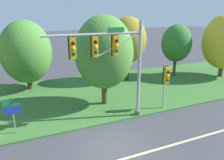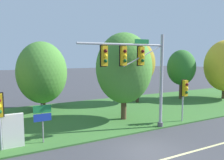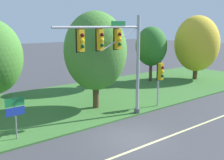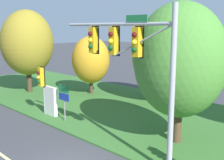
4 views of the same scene
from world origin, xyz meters
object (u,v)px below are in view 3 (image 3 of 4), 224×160
pedestrian_signal_near_kerb (160,74)px  tree_furthest_back (197,44)px  route_sign_post (15,111)px  tree_tall_centre (104,43)px  traffic_signal_mast (115,50)px  tree_mid_verge (95,51)px  tree_right_far (151,46)px

pedestrian_signal_near_kerb → tree_furthest_back: size_ratio=0.47×
route_sign_post → tree_tall_centre: (11.27, 6.96, 2.74)m
traffic_signal_mast → tree_furthest_back: 16.35m
tree_mid_verge → tree_furthest_back: tree_furthest_back is taller
traffic_signal_mast → route_sign_post: (-6.12, 0.80, -2.85)m
traffic_signal_mast → tree_tall_centre: 9.31m
tree_mid_verge → route_sign_post: bearing=-162.9°
route_sign_post → traffic_signal_mast: bearing=-7.4°
tree_furthest_back → route_sign_post: bearing=-169.6°
route_sign_post → tree_furthest_back: bearing=10.4°
pedestrian_signal_near_kerb → tree_furthest_back: 12.31m
traffic_signal_mast → tree_mid_verge: tree_mid_verge is taller
tree_tall_centre → tree_furthest_back: 10.89m
traffic_signal_mast → tree_tall_centre: bearing=56.4°
pedestrian_signal_near_kerb → tree_mid_verge: 4.99m
tree_right_far → tree_furthest_back: bearing=-26.7°
traffic_signal_mast → pedestrian_signal_near_kerb: (4.35, 0.10, -1.99)m
pedestrian_signal_near_kerb → tree_tall_centre: (0.80, 7.66, 1.88)m
pedestrian_signal_near_kerb → tree_furthest_back: (11.28, 4.70, 1.52)m
pedestrian_signal_near_kerb → route_sign_post: (-10.47, 0.70, -0.86)m
pedestrian_signal_near_kerb → tree_mid_verge: tree_mid_verge is taller
pedestrian_signal_near_kerb → route_sign_post: pedestrian_signal_near_kerb is taller
route_sign_post → tree_tall_centre: tree_tall_centre is taller
tree_tall_centre → tree_mid_verge: bearing=-133.1°
tree_right_far → tree_tall_centre: bearing=174.1°
tree_mid_verge → tree_right_far: tree_mid_verge is taller
pedestrian_signal_near_kerb → tree_right_far: 9.74m
route_sign_post → tree_mid_verge: bearing=17.1°
traffic_signal_mast → route_sign_post: traffic_signal_mast is taller
tree_mid_verge → traffic_signal_mast: bearing=-100.9°
pedestrian_signal_near_kerb → route_sign_post: 10.53m
tree_right_far → tree_furthest_back: 5.26m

